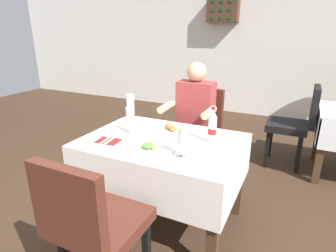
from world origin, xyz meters
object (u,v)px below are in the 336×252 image
object	(u,v)px
seated_diner_far	(193,118)
beer_glass_middle	(183,142)
plate_far_diner	(169,129)
wall_bottle_rack	(223,10)
chair_near_camera_side	(94,223)
main_dining_table	(163,159)
beer_glass_right	(130,106)
beer_glass_left	(130,120)
napkin_cutlery_set	(108,141)
cola_bottle_primary	(212,127)
chair_far_diner_seat	(198,130)
background_chair_left	(296,122)
plate_near_camera	(154,148)

from	to	relation	value
seated_diner_far	beer_glass_middle	distance (m)	0.99
plate_far_diner	wall_bottle_rack	bearing A→B (deg)	98.77
chair_near_camera_side	wall_bottle_rack	distance (m)	4.53
main_dining_table	chair_near_camera_side	world-z (taller)	chair_near_camera_side
beer_glass_right	chair_near_camera_side	bearing A→B (deg)	-66.22
chair_near_camera_side	beer_glass_left	xyz separation A→B (m)	(-0.30, 0.84, 0.31)
plate_far_diner	napkin_cutlery_set	xyz separation A→B (m)	(-0.32, -0.41, -0.01)
cola_bottle_primary	chair_far_diner_seat	bearing A→B (deg)	116.63
plate_far_diner	main_dining_table	bearing A→B (deg)	-79.79
main_dining_table	wall_bottle_rack	bearing A→B (deg)	98.86
chair_near_camera_side	wall_bottle_rack	bearing A→B (deg)	97.17
beer_glass_middle	background_chair_left	xyz separation A→B (m)	(0.65, 1.80, -0.30)
beer_glass_middle	cola_bottle_primary	world-z (taller)	cola_bottle_primary
beer_glass_left	beer_glass_middle	xyz separation A→B (m)	(0.57, -0.23, -0.01)
beer_glass_left	cola_bottle_primary	distance (m)	0.67
main_dining_table	wall_bottle_rack	world-z (taller)	wall_bottle_rack
main_dining_table	beer_glass_middle	distance (m)	0.44
seated_diner_far	beer_glass_left	world-z (taller)	seated_diner_far
chair_far_diner_seat	napkin_cutlery_set	bearing A→B (deg)	-108.89
seated_diner_far	napkin_cutlery_set	distance (m)	0.99
wall_bottle_rack	cola_bottle_primary	bearing A→B (deg)	-74.98
beer_glass_middle	wall_bottle_rack	size ratio (longest dim) A/B	0.37
background_chair_left	wall_bottle_rack	world-z (taller)	wall_bottle_rack
beer_glass_left	beer_glass_middle	distance (m)	0.61
beer_glass_middle	napkin_cutlery_set	distance (m)	0.63
seated_diner_far	beer_glass_right	bearing A→B (deg)	-144.55
cola_bottle_primary	napkin_cutlery_set	size ratio (longest dim) A/B	1.42
chair_far_diner_seat	plate_near_camera	size ratio (longest dim) A/B	3.74
beer_glass_left	background_chair_left	bearing A→B (deg)	52.14
seated_diner_far	beer_glass_left	size ratio (longest dim) A/B	5.78
plate_far_diner	seated_diner_far	bearing A→B (deg)	88.14
plate_far_diner	beer_glass_left	world-z (taller)	beer_glass_left
chair_near_camera_side	beer_glass_middle	distance (m)	0.73
chair_far_diner_seat	cola_bottle_primary	world-z (taller)	cola_bottle_primary
plate_far_diner	napkin_cutlery_set	bearing A→B (deg)	-128.17
beer_glass_middle	beer_glass_right	xyz separation A→B (m)	(-0.79, 0.58, 0.01)
seated_diner_far	cola_bottle_primary	bearing A→B (deg)	-58.16
seated_diner_far	background_chair_left	xyz separation A→B (m)	(0.93, 0.86, -0.16)
chair_near_camera_side	cola_bottle_primary	distance (m)	1.05
wall_bottle_rack	plate_far_diner	bearing A→B (deg)	-81.23
wall_bottle_rack	plate_near_camera	bearing A→B (deg)	-81.12
seated_diner_far	wall_bottle_rack	xyz separation A→B (m)	(-0.52, 2.75, 1.17)
background_chair_left	beer_glass_middle	bearing A→B (deg)	-109.91
napkin_cutlery_set	wall_bottle_rack	distance (m)	3.85
plate_near_camera	napkin_cutlery_set	distance (m)	0.39
chair_far_diner_seat	cola_bottle_primary	size ratio (longest dim) A/B	3.50
seated_diner_far	beer_glass_left	distance (m)	0.78
plate_far_diner	napkin_cutlery_set	size ratio (longest dim) A/B	1.25
chair_far_diner_seat	background_chair_left	xyz separation A→B (m)	(0.92, 0.75, 0.00)
chair_near_camera_side	background_chair_left	size ratio (longest dim) A/B	1.00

